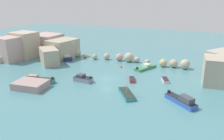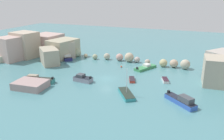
{
  "view_description": "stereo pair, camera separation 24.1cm",
  "coord_description": "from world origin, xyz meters",
  "px_view_note": "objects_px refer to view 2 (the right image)",
  "views": [
    {
      "loc": [
        19.17,
        -45.12,
        18.28
      ],
      "look_at": [
        0.0,
        3.56,
        1.0
      ],
      "focal_mm": 37.36,
      "sensor_mm": 36.0,
      "label": 1
    },
    {
      "loc": [
        19.39,
        -45.03,
        18.28
      ],
      "look_at": [
        0.0,
        3.56,
        1.0
      ],
      "focal_mm": 37.36,
      "sensor_mm": 36.0,
      "label": 2
    }
  ],
  "objects_px": {
    "moored_boat_3": "(145,67)",
    "moored_boat_2": "(126,94)",
    "channel_buoy": "(121,67)",
    "stone_dock": "(31,85)",
    "moored_boat_6": "(67,58)",
    "moored_boat_5": "(38,80)",
    "moored_boat_1": "(182,101)",
    "moored_boat_4": "(165,80)",
    "moored_boat_7": "(132,80)",
    "moored_boat_0": "(83,79)"
  },
  "relations": [
    {
      "from": "moored_boat_3",
      "to": "moored_boat_2",
      "type": "bearing_deg",
      "value": -151.29
    },
    {
      "from": "moored_boat_4",
      "to": "moored_boat_2",
      "type": "bearing_deg",
      "value": -47.85
    },
    {
      "from": "moored_boat_3",
      "to": "moored_boat_6",
      "type": "bearing_deg",
      "value": 116.47
    },
    {
      "from": "moored_boat_3",
      "to": "moored_boat_0",
      "type": "bearing_deg",
      "value": 168.84
    },
    {
      "from": "moored_boat_1",
      "to": "moored_boat_2",
      "type": "relative_size",
      "value": 1.03
    },
    {
      "from": "moored_boat_0",
      "to": "moored_boat_7",
      "type": "distance_m",
      "value": 10.77
    },
    {
      "from": "moored_boat_3",
      "to": "moored_boat_5",
      "type": "xyz_separation_m",
      "value": [
        -19.33,
        -17.73,
        0.18
      ]
    },
    {
      "from": "channel_buoy",
      "to": "moored_boat_3",
      "type": "distance_m",
      "value": 6.2
    },
    {
      "from": "channel_buoy",
      "to": "moored_boat_4",
      "type": "distance_m",
      "value": 13.61
    },
    {
      "from": "moored_boat_5",
      "to": "moored_boat_7",
      "type": "bearing_deg",
      "value": -167.27
    },
    {
      "from": "moored_boat_4",
      "to": "moored_boat_6",
      "type": "height_order",
      "value": "moored_boat_6"
    },
    {
      "from": "moored_boat_1",
      "to": "moored_boat_6",
      "type": "height_order",
      "value": "moored_boat_1"
    },
    {
      "from": "channel_buoy",
      "to": "moored_boat_0",
      "type": "relative_size",
      "value": 0.11
    },
    {
      "from": "stone_dock",
      "to": "moored_boat_3",
      "type": "height_order",
      "value": "stone_dock"
    },
    {
      "from": "moored_boat_5",
      "to": "moored_boat_7",
      "type": "relative_size",
      "value": 2.1
    },
    {
      "from": "moored_boat_4",
      "to": "stone_dock",
      "type": "bearing_deg",
      "value": -80.03
    },
    {
      "from": "stone_dock",
      "to": "moored_boat_0",
      "type": "bearing_deg",
      "value": 42.46
    },
    {
      "from": "stone_dock",
      "to": "moored_boat_4",
      "type": "relative_size",
      "value": 1.91
    },
    {
      "from": "moored_boat_1",
      "to": "moored_boat_2",
      "type": "distance_m",
      "value": 9.99
    },
    {
      "from": "channel_buoy",
      "to": "moored_boat_3",
      "type": "xyz_separation_m",
      "value": [
        6.09,
        1.15,
        0.18
      ]
    },
    {
      "from": "moored_boat_0",
      "to": "moored_boat_7",
      "type": "height_order",
      "value": "moored_boat_0"
    },
    {
      "from": "moored_boat_1",
      "to": "moored_boat_6",
      "type": "relative_size",
      "value": 1.3
    },
    {
      "from": "stone_dock",
      "to": "moored_boat_4",
      "type": "bearing_deg",
      "value": 29.36
    },
    {
      "from": "stone_dock",
      "to": "moored_boat_6",
      "type": "xyz_separation_m",
      "value": [
        -4.62,
        20.97,
        -0.11
      ]
    },
    {
      "from": "stone_dock",
      "to": "moored_boat_0",
      "type": "relative_size",
      "value": 1.48
    },
    {
      "from": "moored_boat_2",
      "to": "moored_boat_6",
      "type": "relative_size",
      "value": 1.26
    },
    {
      "from": "moored_boat_5",
      "to": "moored_boat_6",
      "type": "distance_m",
      "value": 18.17
    },
    {
      "from": "moored_boat_2",
      "to": "moored_boat_5",
      "type": "relative_size",
      "value": 0.8
    },
    {
      "from": "stone_dock",
      "to": "channel_buoy",
      "type": "height_order",
      "value": "stone_dock"
    },
    {
      "from": "moored_boat_3",
      "to": "moored_boat_5",
      "type": "relative_size",
      "value": 0.93
    },
    {
      "from": "moored_boat_2",
      "to": "moored_boat_3",
      "type": "distance_m",
      "value": 17.25
    },
    {
      "from": "stone_dock",
      "to": "moored_boat_2",
      "type": "height_order",
      "value": "moored_boat_2"
    },
    {
      "from": "stone_dock",
      "to": "moored_boat_3",
      "type": "bearing_deg",
      "value": 48.51
    },
    {
      "from": "moored_boat_5",
      "to": "moored_boat_3",
      "type": "bearing_deg",
      "value": -148.86
    },
    {
      "from": "moored_boat_1",
      "to": "moored_boat_7",
      "type": "distance_m",
      "value": 13.73
    },
    {
      "from": "moored_boat_5",
      "to": "moored_boat_6",
      "type": "xyz_separation_m",
      "value": [
        -3.81,
        17.77,
        0.04
      ]
    },
    {
      "from": "stone_dock",
      "to": "channel_buoy",
      "type": "relative_size",
      "value": 13.76
    },
    {
      "from": "moored_boat_7",
      "to": "moored_boat_6",
      "type": "bearing_deg",
      "value": 47.09
    },
    {
      "from": "stone_dock",
      "to": "moored_boat_1",
      "type": "height_order",
      "value": "moored_boat_1"
    },
    {
      "from": "moored_boat_6",
      "to": "moored_boat_7",
      "type": "xyz_separation_m",
      "value": [
        22.46,
        -9.41,
        -0.34
      ]
    },
    {
      "from": "moored_boat_2",
      "to": "moored_boat_5",
      "type": "distance_m",
      "value": 19.99
    },
    {
      "from": "stone_dock",
      "to": "moored_boat_1",
      "type": "xyz_separation_m",
      "value": [
        29.15,
        3.8,
        -0.05
      ]
    },
    {
      "from": "moored_boat_4",
      "to": "moored_boat_7",
      "type": "bearing_deg",
      "value": -90.6
    },
    {
      "from": "moored_boat_4",
      "to": "moored_boat_6",
      "type": "relative_size",
      "value": 0.72
    },
    {
      "from": "moored_boat_1",
      "to": "moored_boat_2",
      "type": "height_order",
      "value": "moored_boat_2"
    },
    {
      "from": "moored_boat_1",
      "to": "moored_boat_5",
      "type": "relative_size",
      "value": 0.83
    },
    {
      "from": "moored_boat_5",
      "to": "moored_boat_4",
      "type": "bearing_deg",
      "value": -168.66
    },
    {
      "from": "moored_boat_3",
      "to": "moored_boat_6",
      "type": "xyz_separation_m",
      "value": [
        -23.14,
        0.03,
        0.22
      ]
    },
    {
      "from": "channel_buoy",
      "to": "moored_boat_5",
      "type": "height_order",
      "value": "moored_boat_5"
    },
    {
      "from": "moored_boat_7",
      "to": "moored_boat_1",
      "type": "bearing_deg",
      "value": -144.62
    }
  ]
}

